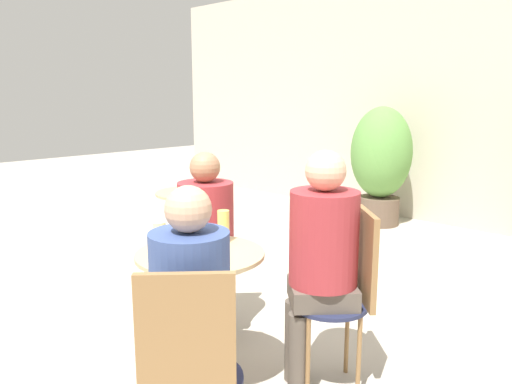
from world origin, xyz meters
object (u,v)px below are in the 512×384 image
(cafe_table_far, at_px, (194,220))
(beer_glass_0, at_px, (160,241))
(bistro_chair_1, at_px, (349,284))
(potted_plant_0, at_px, (381,160))
(cafe_table_near, at_px, (201,294))
(seated_person_2, at_px, (206,229))
(seated_person_1, at_px, (321,251))
(seated_person_0, at_px, (191,309))
(bistro_chair_2, at_px, (207,243))
(beer_glass_1, at_px, (223,226))
(bistro_chair_0, at_px, (189,367))

(cafe_table_far, xyz_separation_m, beer_glass_0, (1.22, -1.18, 0.33))
(bistro_chair_1, bearing_deg, potted_plant_0, 160.74)
(cafe_table_near, xyz_separation_m, seated_person_2, (-0.44, 0.41, 0.18))
(bistro_chair_1, distance_m, seated_person_1, 0.23)
(seated_person_0, bearing_deg, beer_glass_0, -70.08)
(seated_person_1, bearing_deg, seated_person_2, -134.93)
(cafe_table_far, xyz_separation_m, seated_person_2, (0.83, -0.57, 0.20))
(cafe_table_near, distance_m, seated_person_2, 0.63)
(bistro_chair_2, height_order, potted_plant_0, potted_plant_0)
(beer_glass_0, height_order, beer_glass_1, beer_glass_0)
(beer_glass_0, height_order, potted_plant_0, potted_plant_0)
(cafe_table_near, xyz_separation_m, bistro_chair_1, (0.51, 0.55, 0.04))
(cafe_table_near, height_order, cafe_table_far, same)
(bistro_chair_0, xyz_separation_m, seated_person_2, (-0.99, 0.93, 0.14))
(bistro_chair_0, xyz_separation_m, seated_person_0, (-0.11, 0.10, 0.16))
(bistro_chair_1, distance_m, seated_person_0, 0.98)
(cafe_table_far, height_order, potted_plant_0, potted_plant_0)
(seated_person_0, xyz_separation_m, beer_glass_0, (-0.49, 0.21, 0.12))
(cafe_table_near, height_order, bistro_chair_0, bistro_chair_0)
(beer_glass_0, relative_size, beer_glass_1, 1.06)
(cafe_table_far, distance_m, potted_plant_0, 2.73)
(bistro_chair_0, height_order, seated_person_1, seated_person_1)
(bistro_chair_1, relative_size, seated_person_2, 0.80)
(cafe_table_near, relative_size, beer_glass_0, 4.14)
(cafe_table_far, relative_size, bistro_chair_1, 0.79)
(cafe_table_near, xyz_separation_m, seated_person_0, (0.44, -0.41, 0.19))
(beer_glass_1, bearing_deg, cafe_table_near, -76.23)
(seated_person_1, height_order, potted_plant_0, potted_plant_0)
(seated_person_0, xyz_separation_m, potted_plant_0, (-1.58, 4.10, 0.05))
(cafe_table_far, height_order, seated_person_2, seated_person_2)
(cafe_table_far, relative_size, beer_glass_0, 4.14)
(seated_person_1, bearing_deg, bistro_chair_1, 90.00)
(cafe_table_near, distance_m, cafe_table_far, 1.60)
(bistro_chair_1, bearing_deg, seated_person_1, -90.00)
(cafe_table_near, distance_m, beer_glass_1, 0.37)
(cafe_table_far, height_order, seated_person_0, seated_person_0)
(cafe_table_far, relative_size, bistro_chair_0, 0.79)
(bistro_chair_0, height_order, potted_plant_0, potted_plant_0)
(seated_person_0, height_order, potted_plant_0, potted_plant_0)
(seated_person_1, bearing_deg, seated_person_0, -44.93)
(seated_person_1, xyz_separation_m, beer_glass_0, (-0.46, -0.64, 0.10))
(cafe_table_near, height_order, potted_plant_0, potted_plant_0)
(cafe_table_near, height_order, seated_person_2, seated_person_2)
(bistro_chair_0, relative_size, beer_glass_1, 5.55)
(bistro_chair_0, bearing_deg, cafe_table_near, -90.00)
(cafe_table_near, distance_m, bistro_chair_0, 0.76)
(cafe_table_far, bearing_deg, seated_person_0, -39.11)
(seated_person_1, bearing_deg, potted_plant_0, 158.48)
(cafe_table_near, relative_size, beer_glass_1, 4.39)
(cafe_table_far, xyz_separation_m, bistro_chair_0, (1.82, -1.49, 0.06))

